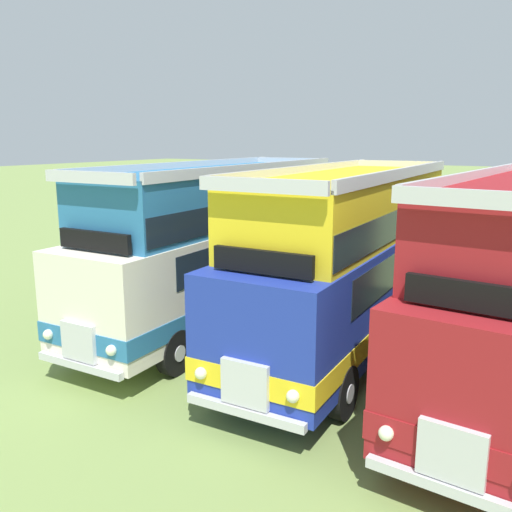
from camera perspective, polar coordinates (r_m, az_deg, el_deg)
bus_first_in_row at (r=15.38m, az=-3.77°, el=1.67°), size 2.95×10.52×4.52m
bus_second_in_row at (r=13.32m, az=9.62°, el=-0.14°), size 2.95×9.81×4.52m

